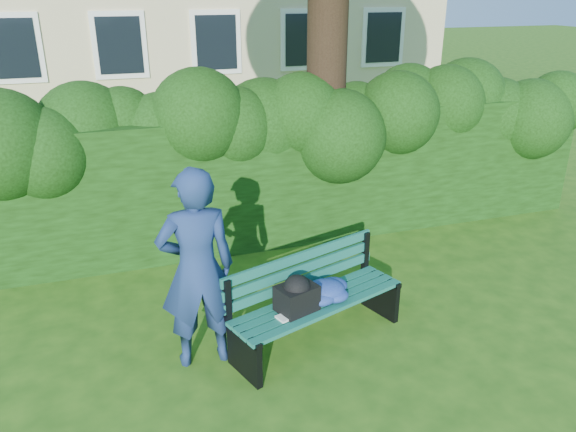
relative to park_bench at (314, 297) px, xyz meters
name	(u,v)px	position (x,y,z in m)	size (l,w,h in m)	color
ground	(306,316)	(0.08, 0.44, -0.50)	(80.00, 80.00, 0.00)	#234E12
hedge	(251,178)	(0.08, 2.64, 0.40)	(10.00, 1.00, 1.80)	black
park_bench	(314,297)	(0.00, 0.00, 0.00)	(1.93, 1.12, 0.89)	#105045
man_reading	(197,269)	(-1.11, 0.05, 0.46)	(0.71, 0.46, 1.93)	navy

